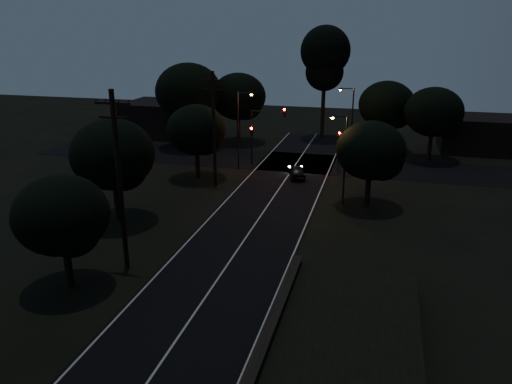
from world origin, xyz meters
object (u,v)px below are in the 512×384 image
Objects in this scene: utility_pole_far at (214,128)px; car at (297,171)px; signal_mast at (267,125)px; streetlight_c at (343,153)px; streetlight_a at (240,125)px; signal_right at (339,144)px; tall_pine at (325,58)px; streetlight_b at (350,119)px; utility_pole_mid at (119,179)px; signal_left at (252,139)px.

utility_pole_far is 9.59m from car.
signal_mast is 13.28m from streetlight_c.
streetlight_a reaches higher than streetlight_c.
signal_right is at bearing 11.34° from streetlight_a.
tall_pine is (7.00, 23.00, 4.81)m from utility_pole_far.
signal_right is 4.45m from streetlight_b.
streetlight_b reaches higher than car.
utility_pole_mid is at bearing -99.93° from tall_pine.
utility_pole_far is at bearing -133.30° from streetlight_b.
streetlight_a reaches higher than signal_mast.
streetlight_b is at bearing 68.70° from utility_pole_mid.
streetlight_c is (10.43, -9.99, 1.51)m from signal_left.
signal_right is at bearing 37.00° from utility_pole_far.
utility_pole_mid is at bearing -90.00° from utility_pole_far.
tall_pine reaches higher than car.
signal_mast is at bearing 179.97° from signal_right.
utility_pole_mid is 1.38× the size of streetlight_b.
car is (-4.88, 6.47, -3.74)m from streetlight_c.
tall_pine reaches higher than signal_right.
signal_left is 0.51× the size of streetlight_b.
streetlight_b is (11.31, 12.00, -0.85)m from utility_pole_far.
streetlight_a is at bearing -109.59° from signal_left.
signal_right is 10.18m from streetlight_c.
streetlight_a reaches higher than car.
streetlight_b is at bearing 25.99° from signal_mast.
signal_right is 1.14× the size of car.
tall_pine reaches higher than streetlight_c.
signal_left is at bearing -110.46° from tall_pine.
utility_pole_far is 16.51m from streetlight_b.
streetlight_b reaches higher than signal_right.
utility_pole_mid reaches higher than utility_pole_far.
utility_pole_far is 1.68× the size of signal_mast.
streetlight_b reaches higher than signal_mast.
streetlight_b is at bearing 92.14° from streetlight_c.
signal_left is 1.14× the size of car.
streetlight_c is at bearing -87.86° from streetlight_b.
signal_right is 5.53m from car.
car is (-4.36, -7.53, -4.02)m from streetlight_b.
signal_right is 0.51× the size of streetlight_b.
streetlight_a is 7.59m from car.
streetlight_a and streetlight_b have the same top height.
signal_mast reaches higher than signal_left.
streetlight_c is at bearing -35.69° from streetlight_a.
tall_pine is at bearing 69.54° from signal_left.
signal_mast is 0.78× the size of streetlight_a.
utility_pole_far reaches higher than streetlight_a.
streetlight_c is at bearing 111.24° from car.
tall_pine reaches higher than signal_mast.
tall_pine is 1.79× the size of streetlight_b.
utility_pole_far is 13.53m from signal_right.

